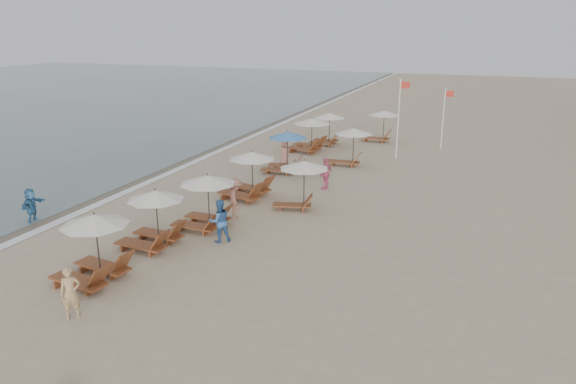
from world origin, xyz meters
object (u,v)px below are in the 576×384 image
at_px(lounger_station_1, 152,221).
at_px(flag_pole_near, 399,115).
at_px(inland_station_2, 380,123).
at_px(beachgoer_far_b, 284,153).
at_px(lounger_station_4, 284,152).
at_px(lounger_station_5, 308,135).
at_px(beachgoer_mid_b, 235,199).
at_px(lounger_station_2, 204,201).
at_px(beachgoer_mid_a, 220,221).
at_px(inland_station_1, 349,143).
at_px(lounger_station_6, 327,128).
at_px(waterline_walker, 31,205).
at_px(inland_station_0, 300,177).
at_px(lounger_station_3, 247,177).
at_px(beachgoer_near, 70,293).
at_px(lounger_station_0, 92,251).
at_px(beachgoer_far_a, 326,174).

height_order(lounger_station_1, flag_pole_near, flag_pole_near).
distance_m(inland_station_2, beachgoer_far_b, 9.60).
xyz_separation_m(lounger_station_4, lounger_station_5, (-0.44, 5.38, -0.07)).
bearing_deg(beachgoer_mid_b, lounger_station_5, -27.91).
height_order(lounger_station_2, beachgoer_far_b, lounger_station_2).
bearing_deg(beachgoer_mid_a, beachgoer_far_b, -123.96).
height_order(lounger_station_2, lounger_station_5, lounger_station_2).
bearing_deg(lounger_station_5, inland_station_1, -37.18).
bearing_deg(lounger_station_6, lounger_station_1, -92.18).
height_order(inland_station_2, waterline_walker, inland_station_2).
relative_size(inland_station_0, inland_station_1, 0.95).
height_order(lounger_station_5, lounger_station_6, lounger_station_6).
xyz_separation_m(lounger_station_2, inland_station_1, (2.85, 11.99, 0.24)).
xyz_separation_m(inland_station_0, waterline_walker, (-9.92, -5.65, -0.75)).
bearing_deg(flag_pole_near, lounger_station_3, -116.98).
xyz_separation_m(lounger_station_4, lounger_station_6, (0.09, 7.79, 0.02)).
distance_m(inland_station_1, flag_pole_near, 3.85).
bearing_deg(lounger_station_4, flag_pole_near, 45.63).
height_order(lounger_station_3, beachgoer_mid_b, lounger_station_3).
relative_size(lounger_station_5, lounger_station_6, 1.20).
relative_size(lounger_station_5, inland_station_0, 1.12).
bearing_deg(inland_station_0, beachgoer_mid_a, -108.39).
distance_m(beachgoer_near, flag_pole_near, 22.94).
relative_size(lounger_station_3, lounger_station_4, 1.10).
height_order(lounger_station_0, beachgoer_far_b, lounger_station_0).
height_order(lounger_station_1, inland_station_0, lounger_station_1).
bearing_deg(lounger_station_2, lounger_station_5, 92.45).
xyz_separation_m(lounger_station_6, beachgoer_near, (0.14, -24.56, -0.42)).
bearing_deg(lounger_station_6, lounger_station_2, -89.67).
distance_m(lounger_station_1, beachgoer_near, 5.20).
relative_size(lounger_station_5, waterline_walker, 1.93).
distance_m(lounger_station_4, inland_station_2, 10.65).
bearing_deg(lounger_station_5, inland_station_2, 51.79).
relative_size(inland_station_2, flag_pole_near, 0.56).
height_order(lounger_station_2, lounger_station_4, lounger_station_4).
bearing_deg(inland_station_0, beachgoer_near, -104.09).
bearing_deg(lounger_station_6, lounger_station_4, -90.67).
distance_m(inland_station_1, beachgoer_far_b, 3.86).
height_order(lounger_station_2, beachgoer_far_a, lounger_station_2).
relative_size(lounger_station_0, lounger_station_4, 1.03).
height_order(inland_station_1, beachgoer_mid_b, inland_station_1).
height_order(lounger_station_0, lounger_station_3, lounger_station_0).
bearing_deg(lounger_station_4, beachgoer_mid_b, -83.59).
distance_m(lounger_station_3, waterline_walker, 9.42).
distance_m(lounger_station_2, beachgoer_near, 7.52).
height_order(lounger_station_6, inland_station_0, lounger_station_6).
bearing_deg(beachgoer_far_b, inland_station_2, -13.64).
relative_size(lounger_station_0, inland_station_0, 1.03).
bearing_deg(inland_station_0, beachgoer_far_b, 116.75).
xyz_separation_m(lounger_station_3, beachgoer_mid_a, (1.41, -5.37, -0.19)).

